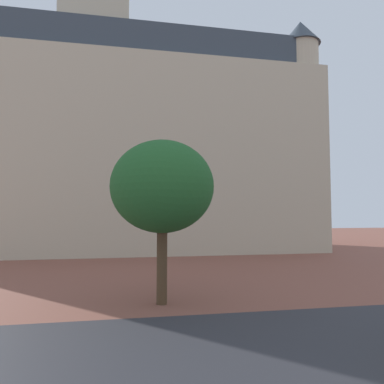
% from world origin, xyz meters
% --- Properties ---
extents(ground_plane, '(120.00, 120.00, 0.00)m').
position_xyz_m(ground_plane, '(0.00, 10.00, 0.00)').
color(ground_plane, brown).
extents(street_asphalt_strip, '(120.00, 6.87, 0.00)m').
position_xyz_m(street_asphalt_strip, '(0.00, 7.17, 0.00)').
color(street_asphalt_strip, '#2D2D33').
rests_on(street_asphalt_strip, ground_plane).
extents(landmark_building, '(29.49, 11.61, 30.76)m').
position_xyz_m(landmark_building, '(-1.77, 30.73, 9.36)').
color(landmark_building, beige).
rests_on(landmark_building, ground_plane).
extents(tree_curb_far, '(3.50, 3.50, 5.49)m').
position_xyz_m(tree_curb_far, '(-1.20, 12.06, 3.90)').
color(tree_curb_far, '#4C3823').
rests_on(tree_curb_far, ground_plane).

